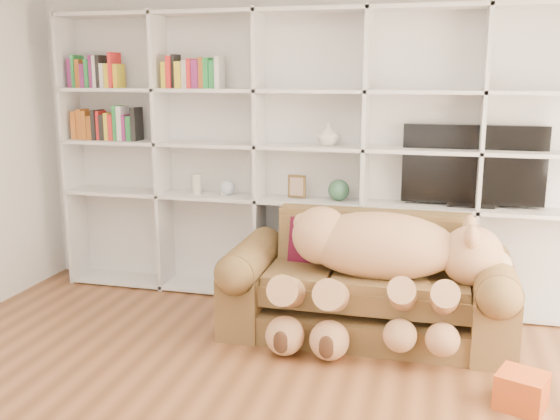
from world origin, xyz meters
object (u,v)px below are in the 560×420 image
(gift_box, at_px, (521,391))
(tv, at_px, (473,166))
(sofa, at_px, (367,290))
(teddy_bear, at_px, (379,261))

(gift_box, relative_size, tv, 0.24)
(sofa, bearing_deg, gift_box, -40.87)
(tv, bearing_deg, teddy_bear, -127.32)
(gift_box, bearing_deg, sofa, 139.13)
(sofa, distance_m, gift_box, 1.33)
(teddy_bear, height_order, tv, tv)
(gift_box, height_order, tv, tv)
(teddy_bear, relative_size, gift_box, 6.18)
(sofa, height_order, teddy_bear, teddy_bear)
(teddy_bear, bearing_deg, tv, 44.70)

